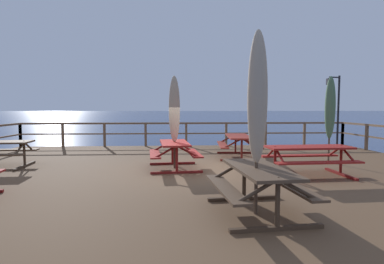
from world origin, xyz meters
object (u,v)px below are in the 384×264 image
at_px(patio_umbrella_tall_front, 257,98).
at_px(patio_umbrella_tall_back_left, 174,110).
at_px(picnic_table_front_left, 238,141).
at_px(picnic_table_front_right, 309,154).
at_px(lamp_post_hooked, 335,100).
at_px(picnic_table_mid_left, 174,149).
at_px(picnic_table_mid_right, 259,180).
at_px(patio_umbrella_tall_mid_left, 330,108).

relative_size(patio_umbrella_tall_front, patio_umbrella_tall_back_left, 1.12).
distance_m(picnic_table_front_left, patio_umbrella_tall_front, 6.22).
height_order(picnic_table_front_right, lamp_post_hooked, lamp_post_hooked).
relative_size(picnic_table_front_left, lamp_post_hooked, 0.69).
height_order(picnic_table_mid_left, lamp_post_hooked, lamp_post_hooked).
height_order(picnic_table_mid_left, patio_umbrella_tall_back_left, patio_umbrella_tall_back_left).
bearing_deg(picnic_table_mid_right, picnic_table_front_right, 53.30).
bearing_deg(patio_umbrella_tall_front, patio_umbrella_tall_back_left, 108.22).
height_order(picnic_table_front_left, picnic_table_front_right, same).
xyz_separation_m(picnic_table_front_right, patio_umbrella_tall_mid_left, (1.49, 1.88, 1.18)).
bearing_deg(picnic_table_mid_right, picnic_table_front_left, 81.44).
bearing_deg(patio_umbrella_tall_back_left, patio_umbrella_tall_front, -71.78).
relative_size(picnic_table_mid_left, patio_umbrella_tall_mid_left, 0.68).
relative_size(picnic_table_mid_left, patio_umbrella_tall_back_left, 0.70).
xyz_separation_m(patio_umbrella_tall_mid_left, lamp_post_hooked, (2.32, 4.12, 0.37)).
relative_size(picnic_table_front_right, lamp_post_hooked, 0.69).
distance_m(picnic_table_mid_left, patio_umbrella_tall_back_left, 1.14).
bearing_deg(picnic_table_mid_left, lamp_post_hooked, 33.68).
relative_size(picnic_table_mid_right, picnic_table_front_right, 0.90).
distance_m(picnic_table_front_left, patio_umbrella_tall_mid_left, 3.18).
bearing_deg(picnic_table_front_right, patio_umbrella_tall_back_left, 160.11).
bearing_deg(picnic_table_front_right, patio_umbrella_tall_mid_left, 51.61).
relative_size(patio_umbrella_tall_mid_left, lamp_post_hooked, 0.86).
distance_m(picnic_table_front_right, patio_umbrella_tall_back_left, 3.81).
distance_m(patio_umbrella_tall_front, patio_umbrella_tall_back_left, 4.24).
distance_m(picnic_table_front_right, patio_umbrella_tall_mid_left, 2.67).
xyz_separation_m(picnic_table_front_left, patio_umbrella_tall_back_left, (-2.28, -1.97, 1.13)).
bearing_deg(picnic_table_front_right, picnic_table_front_left, 109.69).
xyz_separation_m(patio_umbrella_tall_back_left, lamp_post_hooked, (7.24, 4.76, 0.42)).
height_order(picnic_table_front_left, picnic_table_mid_left, same).
distance_m(picnic_table_front_left, picnic_table_mid_left, 3.06).
height_order(picnic_table_mid_left, picnic_table_front_right, same).
xyz_separation_m(picnic_table_mid_left, patio_umbrella_tall_front, (1.33, -3.96, 1.34)).
relative_size(picnic_table_front_right, patio_umbrella_tall_back_left, 0.83).
bearing_deg(picnic_table_front_left, patio_umbrella_tall_mid_left, -26.81).
height_order(picnic_table_mid_right, patio_umbrella_tall_mid_left, patio_umbrella_tall_mid_left).
bearing_deg(patio_umbrella_tall_back_left, patio_umbrella_tall_mid_left, 7.41).
relative_size(picnic_table_mid_left, lamp_post_hooked, 0.58).
bearing_deg(lamp_post_hooked, patio_umbrella_tall_mid_left, -119.42).
bearing_deg(picnic_table_mid_right, patio_umbrella_tall_back_left, 109.09).
distance_m(patio_umbrella_tall_mid_left, patio_umbrella_tall_back_left, 4.95).
distance_m(picnic_table_mid_right, patio_umbrella_tall_back_left, 4.37).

